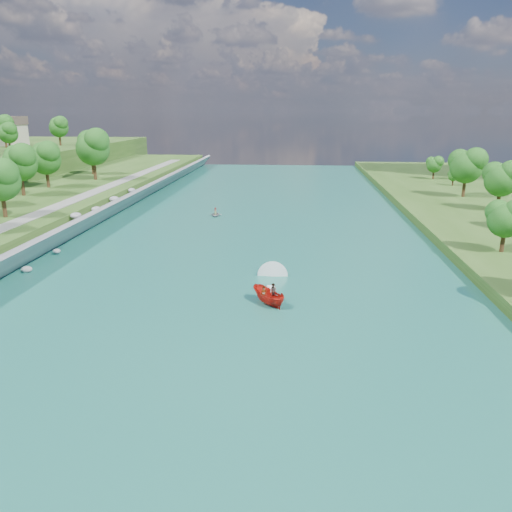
{
  "coord_description": "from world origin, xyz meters",
  "views": [
    {
      "loc": [
        7.48,
        -41.97,
        18.83
      ],
      "look_at": [
        2.76,
        13.91,
        2.5
      ],
      "focal_mm": 35.0,
      "sensor_mm": 36.0,
      "label": 1
    }
  ],
  "objects": [
    {
      "name": "ground",
      "position": [
        0.0,
        0.0,
        0.0
      ],
      "size": [
        260.0,
        260.0,
        0.0
      ],
      "primitive_type": "plane",
      "color": "#2D5119",
      "rests_on": "ground"
    },
    {
      "name": "river_water",
      "position": [
        0.0,
        20.0,
        0.05
      ],
      "size": [
        55.0,
        240.0,
        0.1
      ],
      "primitive_type": "cube",
      "color": "#196253",
      "rests_on": "ground"
    },
    {
      "name": "riprap_bank",
      "position": [
        -25.85,
        19.44,
        1.81
      ],
      "size": [
        4.03,
        236.0,
        4.12
      ],
      "color": "slate",
      "rests_on": "ground"
    },
    {
      "name": "trees_ridge",
      "position": [
        -67.84,
        86.44,
        14.02
      ],
      "size": [
        16.51,
        41.11,
        10.64
      ],
      "color": "#205115",
      "rests_on": "ridge_west"
    },
    {
      "name": "motorboat",
      "position": [
        4.75,
        6.16,
        0.88
      ],
      "size": [
        4.24,
        19.1,
        2.02
      ],
      "rotation": [
        0.0,
        0.0,
        3.84
      ],
      "color": "red",
      "rests_on": "river_water"
    },
    {
      "name": "raft",
      "position": [
        -7.69,
        48.02,
        0.47
      ],
      "size": [
        2.49,
        3.3,
        1.57
      ],
      "rotation": [
        0.0,
        0.0,
        0.09
      ],
      "color": "gray",
      "rests_on": "river_water"
    }
  ]
}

